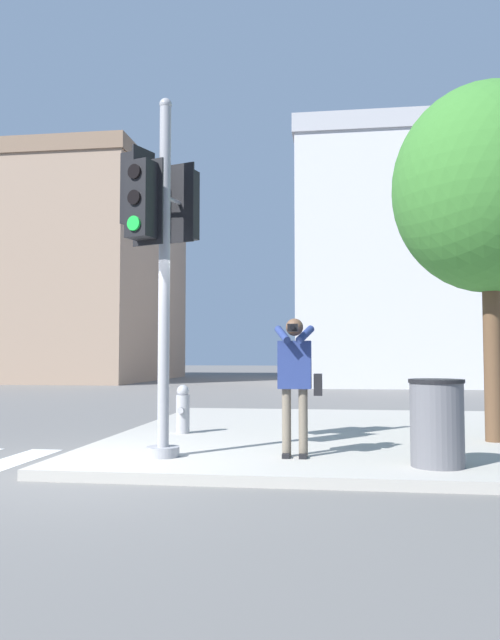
# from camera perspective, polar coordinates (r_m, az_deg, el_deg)

# --- Properties ---
(ground_plane) EXTENTS (160.00, 160.00, 0.00)m
(ground_plane) POSITION_cam_1_polar(r_m,az_deg,el_deg) (7.50, -15.18, -13.41)
(ground_plane) COLOR slate
(sidewalk_corner) EXTENTS (8.00, 8.00, 0.12)m
(sidewalk_corner) POSITION_cam_1_polar(r_m,az_deg,el_deg) (10.41, 11.41, -10.25)
(sidewalk_corner) COLOR #ADA89E
(sidewalk_corner) RESTS_ON ground_plane
(traffic_signal_pole) EXTENTS (0.93, 1.23, 4.41)m
(traffic_signal_pole) POSITION_cam_1_polar(r_m,az_deg,el_deg) (7.86, -8.45, 8.21)
(traffic_signal_pole) COLOR #939399
(traffic_signal_pole) RESTS_ON sidewalk_corner
(person_photographer) EXTENTS (0.58, 0.54, 1.67)m
(person_photographer) POSITION_cam_1_polar(r_m,az_deg,el_deg) (7.57, 4.22, -4.93)
(person_photographer) COLOR black
(person_photographer) RESTS_ON sidewalk_corner
(street_tree) EXTENTS (2.75, 2.75, 5.15)m
(street_tree) POSITION_cam_1_polar(r_m,az_deg,el_deg) (9.84, 20.99, 11.10)
(street_tree) COLOR brown
(street_tree) RESTS_ON sidewalk_corner
(fire_hydrant) EXTENTS (0.21, 0.27, 0.76)m
(fire_hydrant) POSITION_cam_1_polar(r_m,az_deg,el_deg) (9.93, -6.17, -8.12)
(fire_hydrant) COLOR #99999E
(fire_hydrant) RESTS_ON sidewalk_corner
(trash_bin) EXTENTS (0.61, 0.61, 0.95)m
(trash_bin) POSITION_cam_1_polar(r_m,az_deg,el_deg) (7.23, 16.72, -8.97)
(trash_bin) COLOR #5B5B60
(trash_bin) RESTS_ON sidewalk_corner
(building_left) EXTENTS (10.76, 12.83, 11.68)m
(building_left) POSITION_cam_1_polar(r_m,az_deg,el_deg) (36.80, -16.28, 3.88)
(building_left) COLOR gray
(building_left) RESTS_ON ground_plane
(building_right) EXTENTS (12.13, 13.98, 11.44)m
(building_right) POSITION_cam_1_polar(r_m,az_deg,el_deg) (32.96, 15.31, 4.48)
(building_right) COLOR #BCBCC1
(building_right) RESTS_ON ground_plane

